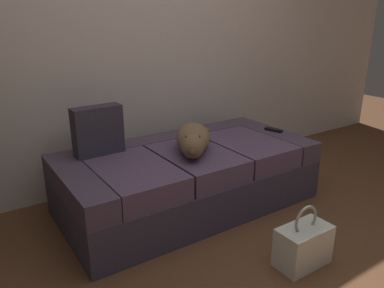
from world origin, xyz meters
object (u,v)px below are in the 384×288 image
couch (188,177)px  dog_tan (193,139)px  handbag (303,245)px  tv_remote (274,130)px  throw_pillow (98,131)px

couch → dog_tan: bearing=-99.0°
couch → handbag: size_ratio=4.91×
tv_remote → handbag: 1.22m
dog_tan → couch: bearing=81.0°
tv_remote → couch: bearing=161.4°
throw_pillow → handbag: 1.52m
handbag → couch: bearing=98.7°
throw_pillow → dog_tan: bearing=-31.4°
throw_pillow → couch: bearing=-24.1°
couch → dog_tan: (-0.01, -0.09, 0.33)m
throw_pillow → tv_remote: bearing=-11.7°
tv_remote → throw_pillow: (-1.41, 0.29, 0.16)m
couch → handbag: 1.00m
handbag → throw_pillow: bearing=120.4°
tv_remote → handbag: bearing=-142.2°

